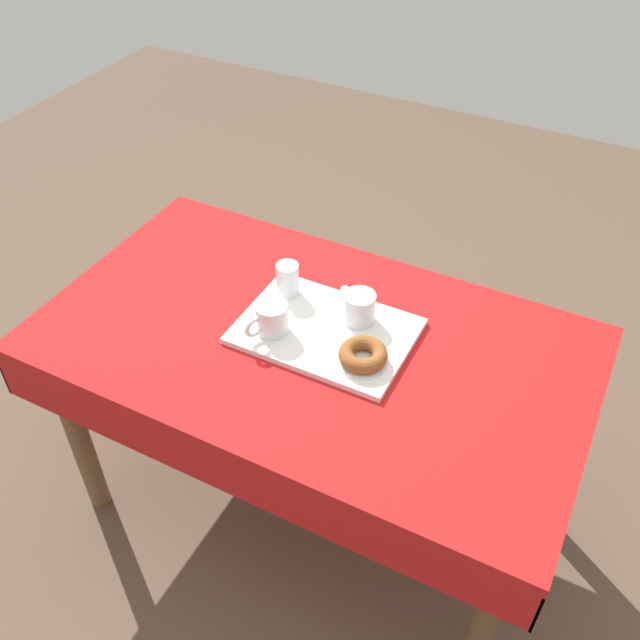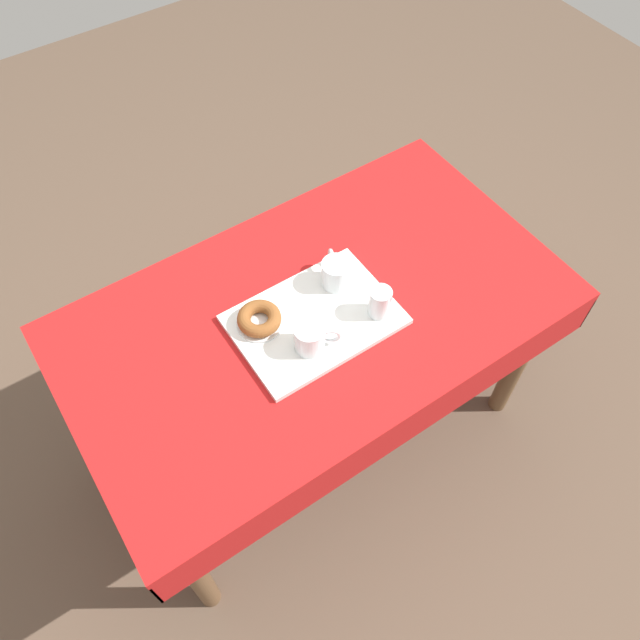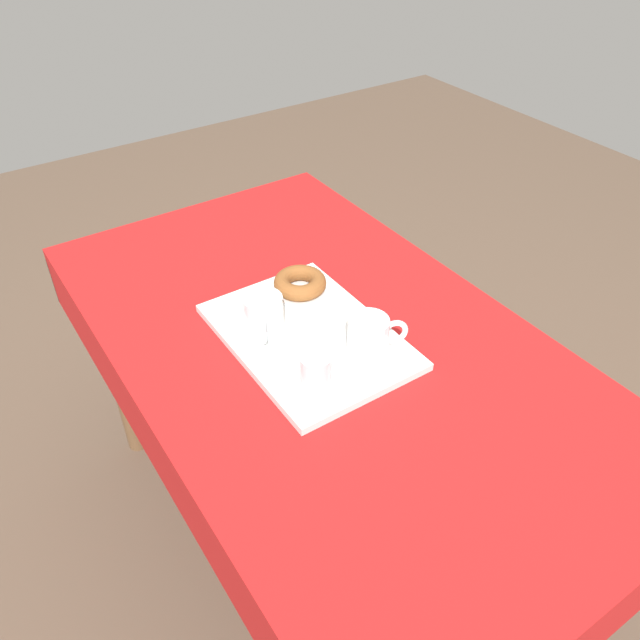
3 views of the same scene
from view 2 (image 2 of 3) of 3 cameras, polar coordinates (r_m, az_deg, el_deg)
The scene contains 8 objects.
ground_plane at distance 2.43m, azimuth -0.30°, elevation -9.30°, with size 6.00×6.00×0.00m, color brown.
dining_table at distance 1.88m, azimuth -0.38°, elevation -0.94°, with size 1.43×0.82×0.74m.
serving_tray at distance 1.76m, azimuth -0.50°, elevation 0.04°, with size 0.45×0.32×0.02m, color white.
tea_mug_left at distance 1.80m, azimuth 1.44°, elevation 4.20°, with size 0.08×0.12×0.08m.
tea_mug_right at distance 1.67m, azimuth -0.87°, elevation -1.64°, with size 0.12×0.09×0.08m.
water_glass_near at distance 1.74m, azimuth 5.40°, elevation 1.48°, with size 0.06×0.06×0.09m.
donut_plate_left at distance 1.75m, azimuth -5.43°, elevation -0.29°, with size 0.13×0.13×0.01m, color white.
sugar_donut_left at distance 1.73m, azimuth -5.49°, elevation 0.13°, with size 0.12×0.12×0.04m, color brown.
Camera 2 is at (0.57, 0.88, 2.19)m, focal length 35.59 mm.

